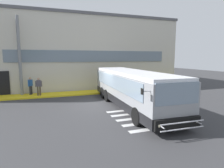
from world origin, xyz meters
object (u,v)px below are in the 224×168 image
object	(u,v)px
bus_main_foreground	(131,89)
passenger_near_column	(30,85)
entry_support_column	(20,56)
passenger_by_doorway	(39,85)

from	to	relation	value
bus_main_foreground	passenger_near_column	world-z (taller)	bus_main_foreground
entry_support_column	passenger_near_column	distance (m)	2.86
entry_support_column	passenger_by_doorway	xyz separation A→B (m)	(1.55, -0.91, -2.69)
entry_support_column	bus_main_foreground	distance (m)	11.04
bus_main_foreground	entry_support_column	bearing A→B (deg)	138.99
entry_support_column	passenger_near_column	bearing A→B (deg)	-18.42
entry_support_column	passenger_near_column	size ratio (longest dim) A/B	4.37
bus_main_foreground	passenger_by_doorway	distance (m)	9.00
bus_main_foreground	passenger_by_doorway	xyz separation A→B (m)	(-6.57, 6.15, -0.22)
passenger_near_column	passenger_by_doorway	size ratio (longest dim) A/B	1.00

